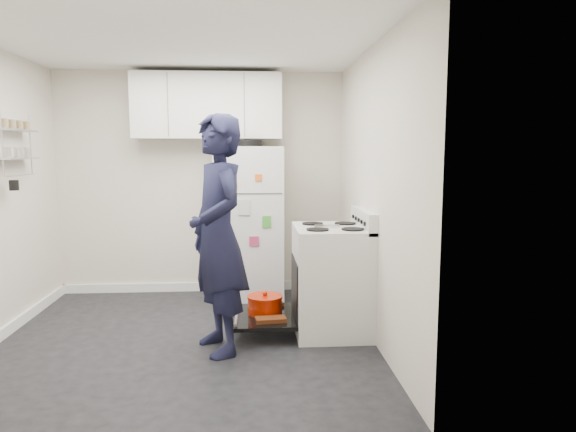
{
  "coord_description": "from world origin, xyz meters",
  "views": [
    {
      "loc": [
        0.58,
        -4.29,
        1.61
      ],
      "look_at": [
        0.89,
        0.16,
        1.05
      ],
      "focal_mm": 32.0,
      "sensor_mm": 36.0,
      "label": 1
    }
  ],
  "objects": [
    {
      "name": "room",
      "position": [
        -0.03,
        0.03,
        1.21
      ],
      "size": [
        3.21,
        3.21,
        2.51
      ],
      "color": "black",
      "rests_on": "ground"
    },
    {
      "name": "electric_range",
      "position": [
        1.26,
        0.15,
        0.47
      ],
      "size": [
        0.66,
        0.76,
        1.1
      ],
      "color": "silver",
      "rests_on": "ground"
    },
    {
      "name": "open_oven_door",
      "position": [
        0.68,
        0.18,
        0.2
      ],
      "size": [
        0.55,
        0.71,
        0.24
      ],
      "color": "black",
      "rests_on": "ground"
    },
    {
      "name": "refrigerator",
      "position": [
        0.54,
        1.25,
        0.84
      ],
      "size": [
        0.72,
        0.74,
        1.73
      ],
      "color": "silver",
      "rests_on": "ground"
    },
    {
      "name": "upper_cabinets",
      "position": [
        0.1,
        1.43,
        2.1
      ],
      "size": [
        1.6,
        0.33,
        0.7
      ],
      "primitive_type": "cube",
      "color": "silver",
      "rests_on": "room"
    },
    {
      "name": "wall_shelf_rack",
      "position": [
        -1.52,
        0.49,
        1.68
      ],
      "size": [
        0.14,
        0.6,
        0.61
      ],
      "color": "#B2B2B7",
      "rests_on": "room"
    },
    {
      "name": "person",
      "position": [
        0.3,
        -0.24,
        0.95
      ],
      "size": [
        0.7,
        0.82,
        1.91
      ],
      "primitive_type": "imported",
      "rotation": [
        0.0,
        0.0,
        -1.16
      ],
      "color": "black",
      "rests_on": "ground"
    }
  ]
}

